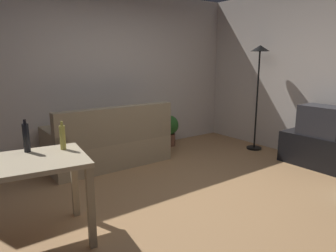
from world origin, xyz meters
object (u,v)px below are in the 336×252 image
couch (110,145)px  bottle_dark (26,137)px  torchiere_lamp (259,69)px  bottle_squat (63,137)px  tv (323,121)px  potted_plant (169,128)px  desk (11,175)px  tv_stand (319,151)px

couch → bottle_dark: size_ratio=6.01×
torchiere_lamp → bottle_squat: size_ratio=6.90×
torchiere_lamp → tv: bearing=-89.8°
couch → bottle_squat: bottle_squat is taller
potted_plant → tv: bearing=-63.8°
bottle_dark → bottle_squat: 0.31m
desk → bottle_dark: (0.19, 0.22, 0.24)m
tv_stand → potted_plant: (-1.11, 2.26, 0.09)m
couch → tv_stand: size_ratio=1.62×
potted_plant → bottle_squat: (-2.44, -1.69, 0.55)m
bottle_dark → bottle_squat: bearing=-21.0°
bottle_dark → desk: bearing=-130.5°
desk → potted_plant: (2.92, 1.79, -0.32)m
couch → bottle_dark: bottle_dark is taller
potted_plant → bottle_dark: bearing=-150.0°
torchiere_lamp → potted_plant: torchiere_lamp is taller
tv_stand → tv: 0.46m
tv → bottle_squat: size_ratio=2.29×
tv → bottle_dark: bearing=79.9°
tv_stand → bottle_dark: 3.95m
tv_stand → torchiere_lamp: 1.66m
tv → bottle_squat: (-3.56, 0.58, 0.18)m
couch → torchiere_lamp: 2.80m
potted_plant → bottle_squat: 3.02m
tv_stand → desk: (-4.02, 0.47, 0.41)m
torchiere_lamp → bottle_dark: (-3.84, -0.49, -0.52)m
torchiere_lamp → potted_plant: size_ratio=3.18×
potted_plant → desk: bearing=-148.4°
torchiere_lamp → bottle_squat: 3.64m
tv → desk: bearing=83.4°
tv_stand → potted_plant: size_ratio=1.93×
torchiere_lamp → couch: bearing=162.5°
desk → tv: bearing=0.5°
couch → tv_stand: (2.46, -1.95, -0.07)m
tv_stand → bottle_squat: (-3.55, 0.58, 0.64)m
couch → desk: bearing=43.3°
torchiere_lamp → potted_plant: (-1.11, 1.09, -1.08)m
tv_stand → tv: size_ratio=1.83×
bottle_squat → torchiere_lamp: bearing=9.6°
couch → torchiere_lamp: torchiere_lamp is taller
tv → bottle_dark: bottle_dark is taller
tv → potted_plant: (-1.11, 2.26, -0.37)m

